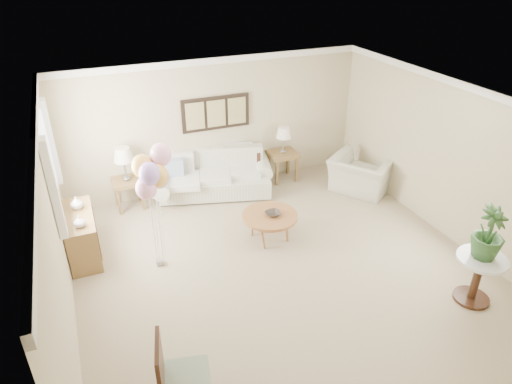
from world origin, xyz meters
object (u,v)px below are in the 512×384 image
(sofa, at_px, (214,177))
(accent_chair, at_px, (177,376))
(armchair, at_px, (360,175))
(coffee_table, at_px, (270,217))
(balloon_cluster, at_px, (153,173))

(sofa, distance_m, accent_chair, 4.91)
(armchair, height_order, accent_chair, accent_chair)
(coffee_table, height_order, balloon_cluster, balloon_cluster)
(armchair, bearing_deg, coffee_table, 76.40)
(sofa, xyz_separation_m, armchair, (2.72, -1.06, 0.02))
(armchair, relative_size, accent_chair, 1.04)
(coffee_table, relative_size, balloon_cluster, 0.47)
(armchair, distance_m, balloon_cluster, 4.47)
(sofa, xyz_separation_m, coffee_table, (0.35, -1.92, 0.09))
(coffee_table, bearing_deg, balloon_cluster, -178.50)
(coffee_table, xyz_separation_m, armchair, (2.37, 0.86, -0.07))
(sofa, height_order, armchair, sofa)
(armchair, relative_size, balloon_cluster, 0.56)
(coffee_table, xyz_separation_m, balloon_cluster, (-1.83, -0.05, 1.17))
(coffee_table, relative_size, accent_chair, 0.87)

